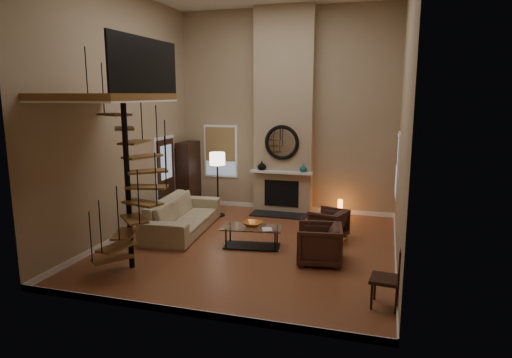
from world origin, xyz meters
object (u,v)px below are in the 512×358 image
(hutch, at_px, (189,174))
(coffee_table, at_px, (252,234))
(accent_lamp, at_px, (340,208))
(side_chair, at_px, (392,275))
(sofa, at_px, (183,215))
(floor_lamp, at_px, (217,164))
(armchair_near, at_px, (331,225))
(armchair_far, at_px, (323,245))

(hutch, height_order, coffee_table, hutch)
(accent_lamp, relative_size, side_chair, 0.48)
(sofa, bearing_deg, coffee_table, -113.14)
(floor_lamp, relative_size, accent_lamp, 3.64)
(floor_lamp, bearing_deg, armchair_near, -20.65)
(armchair_near, relative_size, accent_lamp, 1.58)
(armchair_far, distance_m, accent_lamp, 3.34)
(accent_lamp, bearing_deg, floor_lamp, -167.04)
(hutch, relative_size, sofa, 0.68)
(armchair_far, bearing_deg, hutch, -135.53)
(coffee_table, relative_size, accent_lamp, 2.88)
(armchair_near, distance_m, side_chair, 3.27)
(armchair_far, bearing_deg, armchair_near, 172.65)
(floor_lamp, distance_m, side_chair, 6.19)
(sofa, bearing_deg, accent_lamp, -62.13)
(coffee_table, distance_m, accent_lamp, 3.29)
(coffee_table, bearing_deg, armchair_far, -15.69)
(hutch, xyz_separation_m, accent_lamp, (4.35, 0.01, -0.70))
(armchair_far, height_order, accent_lamp, armchair_far)
(sofa, relative_size, floor_lamp, 1.61)
(armchair_near, height_order, side_chair, side_chair)
(side_chair, bearing_deg, coffee_table, 144.48)
(coffee_table, xyz_separation_m, accent_lamp, (1.56, 2.89, -0.03))
(armchair_near, xyz_separation_m, coffee_table, (-1.56, -0.96, -0.07))
(armchair_far, xyz_separation_m, accent_lamp, (-0.03, 3.34, -0.10))
(hutch, relative_size, side_chair, 1.90)
(hutch, height_order, armchair_near, hutch)
(sofa, height_order, armchair_near, sofa)
(hutch, height_order, floor_lamp, hutch)
(coffee_table, bearing_deg, accent_lamp, 61.70)
(armchair_far, relative_size, side_chair, 0.88)
(coffee_table, bearing_deg, hutch, 134.00)
(hutch, xyz_separation_m, coffee_table, (2.79, -2.89, -0.67))
(sofa, xyz_separation_m, floor_lamp, (0.30, 1.55, 1.02))
(side_chair, bearing_deg, floor_lamp, 136.77)
(armchair_near, bearing_deg, accent_lamp, -162.18)
(floor_lamp, distance_m, accent_lamp, 3.46)
(coffee_table, distance_m, floor_lamp, 2.93)
(armchair_far, xyz_separation_m, coffee_table, (-1.59, 0.45, -0.07))
(armchair_near, xyz_separation_m, side_chair, (1.29, -3.00, 0.17))
(armchair_near, xyz_separation_m, floor_lamp, (-3.18, 1.20, 1.06))
(sofa, relative_size, armchair_far, 3.18)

